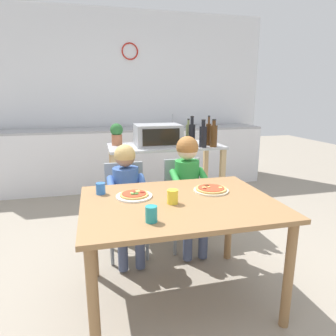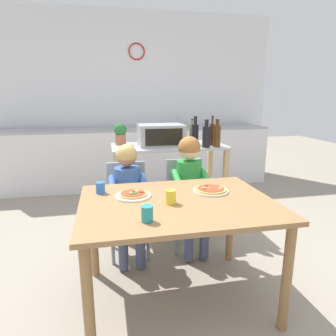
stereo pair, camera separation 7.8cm
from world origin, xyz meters
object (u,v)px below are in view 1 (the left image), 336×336
at_px(child_in_green_shirt, 189,179).
at_px(drinking_cup_teal, 151,214).
at_px(dining_chair_right, 185,196).
at_px(bottle_squat_spirits, 209,134).
at_px(dining_table, 179,214).
at_px(kitchen_island_cart, 165,172).
at_px(pizza_plate_cream, 211,189).
at_px(child_in_blue_striped_shirt, 127,190).
at_px(drinking_cup_blue, 101,189).
at_px(bottle_slim_sauce, 188,133).
at_px(bottle_clear_vinegar, 192,134).
at_px(potted_herb_plant, 117,133).
at_px(drinking_cup_yellow, 173,197).
at_px(toaster_oven, 158,135).
at_px(bottle_brown_beer, 214,135).
at_px(dining_chair_left, 126,202).
at_px(pizza_plate_white, 134,195).
at_px(bottle_dark_olive_oil, 203,136).

bearing_deg(child_in_green_shirt, drinking_cup_teal, -118.88).
distance_m(dining_chair_right, drinking_cup_teal, 1.22).
bearing_deg(bottle_squat_spirits, dining_table, -119.87).
bearing_deg(kitchen_island_cart, pizza_plate_cream, -85.90).
bearing_deg(drinking_cup_teal, child_in_blue_striped_shirt, 92.33).
bearing_deg(drinking_cup_teal, pizza_plate_cream, 39.15).
distance_m(dining_chair_right, drinking_cup_blue, 0.97).
bearing_deg(child_in_green_shirt, bottle_slim_sauce, 73.04).
relative_size(bottle_clear_vinegar, potted_herb_plant, 1.34).
height_order(dining_table, drinking_cup_teal, drinking_cup_teal).
relative_size(bottle_clear_vinegar, child_in_blue_striped_shirt, 0.31).
xyz_separation_m(drinking_cup_blue, drinking_cup_yellow, (0.44, -0.30, 0.01)).
xyz_separation_m(kitchen_island_cart, toaster_oven, (-0.08, 0.00, 0.40)).
height_order(bottle_brown_beer, bottle_slim_sauce, bottle_brown_beer).
xyz_separation_m(bottle_squat_spirits, drinking_cup_yellow, (-0.68, -1.14, -0.24)).
relative_size(potted_herb_plant, child_in_green_shirt, 0.22).
bearing_deg(kitchen_island_cart, dining_chair_right, -80.11).
xyz_separation_m(kitchen_island_cart, child_in_green_shirt, (0.08, -0.56, 0.07)).
height_order(potted_herb_plant, dining_chair_right, potted_herb_plant).
bearing_deg(drinking_cup_teal, kitchen_island_cart, 73.68).
relative_size(dining_chair_left, drinking_cup_blue, 10.18).
bearing_deg(pizza_plate_white, child_in_green_shirt, 42.62).
bearing_deg(bottle_dark_olive_oil, potted_herb_plant, 157.32).
xyz_separation_m(bottle_dark_olive_oil, drinking_cup_blue, (-1.03, -0.74, -0.24)).
relative_size(dining_chair_left, child_in_blue_striped_shirt, 0.82).
height_order(child_in_green_shirt, pizza_plate_white, child_in_green_shirt).
bearing_deg(child_in_green_shirt, toaster_oven, 105.79).
relative_size(dining_chair_left, pizza_plate_white, 3.30).
distance_m(toaster_oven, child_in_green_shirt, 0.67).
relative_size(dining_chair_right, pizza_plate_cream, 3.23).
relative_size(bottle_clear_vinegar, bottle_squat_spirits, 0.99).
xyz_separation_m(pizza_plate_white, pizza_plate_cream, (0.55, -0.01, 0.00)).
bearing_deg(bottle_slim_sauce, bottle_dark_olive_oil, -74.32).
height_order(pizza_plate_cream, drinking_cup_blue, drinking_cup_blue).
distance_m(bottle_clear_vinegar, pizza_plate_cream, 1.04).
distance_m(kitchen_island_cart, child_in_blue_striped_shirt, 0.77).
xyz_separation_m(toaster_oven, child_in_green_shirt, (0.16, -0.57, -0.33)).
bearing_deg(potted_herb_plant, bottle_squat_spirits, -15.18).
bearing_deg(drinking_cup_blue, drinking_cup_teal, -65.22).
xyz_separation_m(kitchen_island_cart, drinking_cup_blue, (-0.69, -0.95, 0.17)).
xyz_separation_m(toaster_oven, potted_herb_plant, (-0.41, 0.13, 0.01)).
bearing_deg(pizza_plate_cream, bottle_squat_spirits, 69.91).
height_order(bottle_brown_beer, dining_chair_left, bottle_brown_beer).
relative_size(pizza_plate_white, pizza_plate_cream, 0.98).
height_order(dining_table, child_in_blue_striped_shirt, child_in_blue_striped_shirt).
relative_size(bottle_brown_beer, child_in_blue_striped_shirt, 0.28).
relative_size(kitchen_island_cart, toaster_oven, 2.55).
height_order(bottle_squat_spirits, drinking_cup_teal, bottle_squat_spirits).
relative_size(toaster_oven, bottle_squat_spirits, 1.51).
bearing_deg(bottle_squat_spirits, pizza_plate_white, -133.54).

